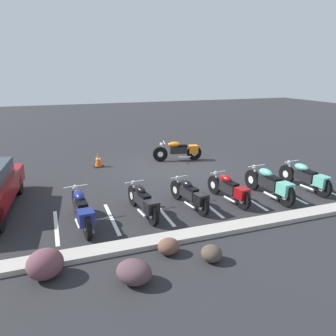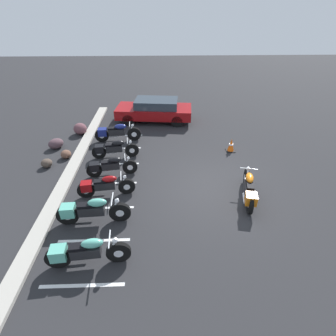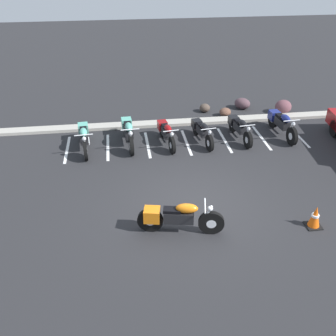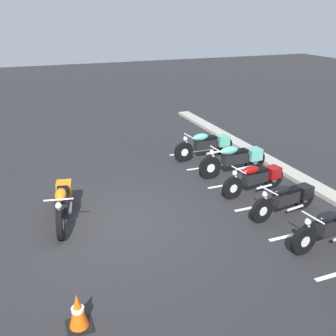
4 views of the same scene
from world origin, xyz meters
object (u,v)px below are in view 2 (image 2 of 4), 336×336
object	(u,v)px
parked_bike_2	(103,186)
landscape_rock_0	(47,163)
motorcycle_orange_featured	(249,189)
landscape_rock_1	(80,129)
car_red	(155,110)
landscape_rock_2	(56,144)
parked_bike_5	(115,132)
parked_bike_1	(90,211)
parked_bike_3	(109,166)
landscape_rock_3	(66,154)
traffic_cone	(231,145)
parked_bike_4	(113,149)
parked_bike_0	(83,252)

from	to	relation	value
parked_bike_2	landscape_rock_0	size ratio (longest dim) A/B	4.46
motorcycle_orange_featured	landscape_rock_1	xyz separation A→B (m)	(5.78, 7.25, -0.17)
car_red	landscape_rock_2	distance (m)	5.77
motorcycle_orange_featured	parked_bike_5	xyz separation A→B (m)	(4.87, 5.26, 0.01)
motorcycle_orange_featured	parked_bike_1	bearing A→B (deg)	111.72
parked_bike_3	landscape_rock_3	size ratio (longest dim) A/B	4.03
parked_bike_2	parked_bike_3	xyz separation A→B (m)	(1.32, -0.01, -0.01)
landscape_rock_2	motorcycle_orange_featured	bearing A→B (deg)	-117.65
traffic_cone	parked_bike_3	bearing A→B (deg)	109.36
parked_bike_3	landscape_rock_1	distance (m)	4.59
motorcycle_orange_featured	landscape_rock_1	bearing A→B (deg)	62.89
parked_bike_1	landscape_rock_3	world-z (taller)	parked_bike_1
landscape_rock_0	parked_bike_1	bearing A→B (deg)	-142.86
motorcycle_orange_featured	traffic_cone	xyz separation A→B (m)	(3.62, -0.27, -0.17)
motorcycle_orange_featured	landscape_rock_2	bearing A→B (deg)	73.78
motorcycle_orange_featured	parked_bike_4	bearing A→B (deg)	69.67
car_red	landscape_rock_3	size ratio (longest dim) A/B	8.98
car_red	landscape_rock_0	distance (m)	6.80
motorcycle_orange_featured	car_red	xyz separation A→B (m)	(7.51, 3.32, 0.22)
parked_bike_4	parked_bike_1	bearing A→B (deg)	-97.59
parked_bike_4	parked_bike_5	bearing A→B (deg)	87.81
parked_bike_4	landscape_rock_3	world-z (taller)	parked_bike_4
parked_bike_4	landscape_rock_1	distance (m)	3.34
parked_bike_0	parked_bike_4	distance (m)	5.73
parked_bike_3	car_red	size ratio (longest dim) A/B	0.45
landscape_rock_0	landscape_rock_3	size ratio (longest dim) A/B	0.92
parked_bike_0	car_red	world-z (taller)	car_red
parked_bike_1	parked_bike_5	size ratio (longest dim) A/B	1.01
parked_bike_1	landscape_rock_2	distance (m)	5.85
motorcycle_orange_featured	parked_bike_1	distance (m)	5.35
parked_bike_2	landscape_rock_2	size ratio (longest dim) A/B	2.86
motorcycle_orange_featured	parked_bike_4	distance (m)	6.05
parked_bike_2	landscape_rock_2	bearing A→B (deg)	120.41
landscape_rock_2	traffic_cone	size ratio (longest dim) A/B	1.14
parked_bike_2	landscape_rock_0	xyz separation A→B (m)	(2.06, 2.77, -0.24)
motorcycle_orange_featured	landscape_rock_2	xyz separation A→B (m)	(4.20, 8.02, -0.23)
landscape_rock_1	landscape_rock_3	distance (m)	2.55
parked_bike_4	parked_bike_0	bearing A→B (deg)	-95.28
parked_bike_0	parked_bike_3	distance (m)	4.28
motorcycle_orange_featured	traffic_cone	distance (m)	3.63
parked_bike_5	landscape_rock_2	size ratio (longest dim) A/B	3.20
parked_bike_1	landscape_rock_0	size ratio (longest dim) A/B	5.02
landscape_rock_2	landscape_rock_0	bearing A→B (deg)	-174.65
parked_bike_2	parked_bike_4	distance (m)	2.77
car_red	parked_bike_4	bearing A→B (deg)	73.13
parked_bike_4	car_red	bearing A→B (deg)	61.22
landscape_rock_1	landscape_rock_2	xyz separation A→B (m)	(-1.58, 0.77, -0.06)
landscape_rock_0	parked_bike_3	bearing A→B (deg)	-104.81
parked_bike_0	landscape_rock_0	size ratio (longest dim) A/B	4.84
motorcycle_orange_featured	landscape_rock_2	distance (m)	9.06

